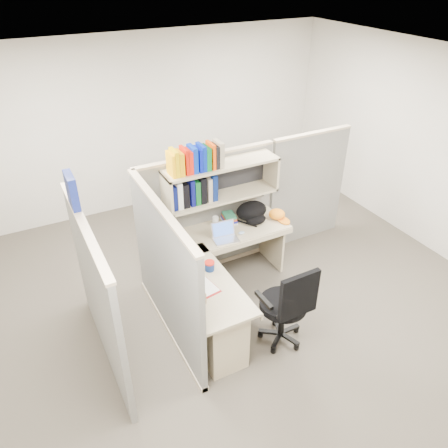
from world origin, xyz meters
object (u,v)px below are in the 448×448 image
backpack (254,213)px  task_chair (285,317)px  snack_canister (210,266)px  desk (222,304)px  laptop (226,233)px

backpack → task_chair: size_ratio=0.39×
snack_canister → task_chair: bearing=-50.4°
desk → snack_canister: bearing=93.5°
laptop → snack_canister: laptop is taller
desk → laptop: laptop is taller
desk → task_chair: bearing=-38.0°
desk → backpack: backpack is taller
laptop → snack_canister: (-0.42, -0.42, -0.05)m
laptop → task_chair: size_ratio=0.27×
backpack → laptop: bearing=-171.4°
backpack → desk: bearing=-150.6°
desk → snack_canister: (-0.02, 0.25, 0.35)m
laptop → backpack: (0.51, 0.22, 0.02)m
backpack → snack_canister: bearing=-160.1°
task_chair → snack_canister: bearing=129.6°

